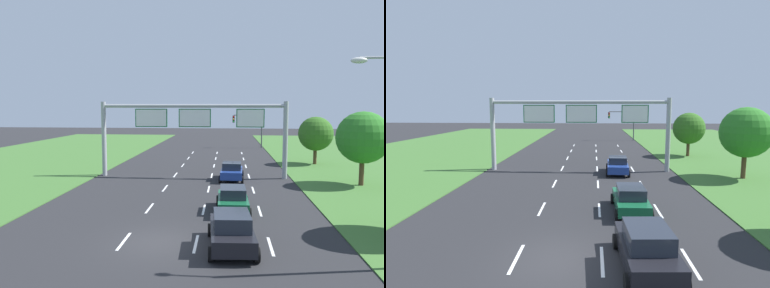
# 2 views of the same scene
# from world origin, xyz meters

# --- Properties ---
(ground_plane) EXTENTS (200.00, 200.00, 0.00)m
(ground_plane) POSITION_xyz_m (0.00, 0.00, 0.00)
(ground_plane) COLOR #262628
(lane_dashes_inner_left) EXTENTS (0.14, 56.40, 0.01)m
(lane_dashes_inner_left) POSITION_xyz_m (-1.75, 9.00, 0.00)
(lane_dashes_inner_left) COLOR white
(lane_dashes_inner_left) RESTS_ON ground_plane
(lane_dashes_inner_right) EXTENTS (0.14, 56.40, 0.01)m
(lane_dashes_inner_right) POSITION_xyz_m (1.75, 9.00, 0.00)
(lane_dashes_inner_right) COLOR white
(lane_dashes_inner_right) RESTS_ON ground_plane
(lane_dashes_slip) EXTENTS (0.14, 56.40, 0.01)m
(lane_dashes_slip) POSITION_xyz_m (5.25, 9.00, 0.00)
(lane_dashes_slip) COLOR white
(lane_dashes_slip) RESTS_ON ground_plane
(car_near_red) EXTENTS (2.27, 4.16, 1.59)m
(car_near_red) POSITION_xyz_m (3.61, 15.99, 0.79)
(car_near_red) COLOR navy
(car_near_red) RESTS_ON ground_plane
(car_lead_silver) EXTENTS (2.36, 4.32, 1.69)m
(car_lead_silver) POSITION_xyz_m (3.42, -0.43, 0.85)
(car_lead_silver) COLOR black
(car_lead_silver) RESTS_ON ground_plane
(car_mid_lane) EXTENTS (2.12, 4.08, 1.55)m
(car_mid_lane) POSITION_xyz_m (3.56, 5.77, 0.78)
(car_mid_lane) COLOR #145633
(car_mid_lane) RESTS_ON ground_plane
(sign_gantry) EXTENTS (17.24, 0.44, 7.00)m
(sign_gantry) POSITION_xyz_m (0.08, 17.05, 4.94)
(sign_gantry) COLOR #9EA0A5
(sign_gantry) RESTS_ON ground_plane
(traffic_light_mast) EXTENTS (4.76, 0.49, 5.60)m
(traffic_light_mast) POSITION_xyz_m (6.73, 43.42, 3.87)
(traffic_light_mast) COLOR #47494F
(traffic_light_mast) RESTS_ON ground_plane
(roadside_tree_mid) EXTENTS (4.27, 4.27, 6.15)m
(roadside_tree_mid) POSITION_xyz_m (14.23, 14.44, 4.00)
(roadside_tree_mid) COLOR #513823
(roadside_tree_mid) RESTS_ON ground_plane
(roadside_tree_far) EXTENTS (3.86, 3.86, 5.44)m
(roadside_tree_far) POSITION_xyz_m (13.12, 26.08, 3.50)
(roadside_tree_far) COLOR #513823
(roadside_tree_far) RESTS_ON ground_plane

